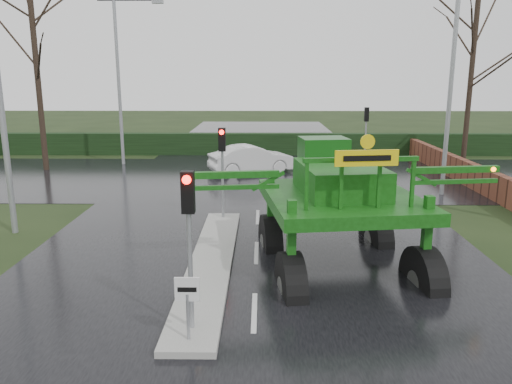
{
  "coord_description": "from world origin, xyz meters",
  "views": [
    {
      "loc": [
        0.18,
        -10.62,
        5.34
      ],
      "look_at": [
        -0.01,
        3.78,
        2.0
      ],
      "focal_mm": 35.0,
      "sensor_mm": 36.0,
      "label": 1
    }
  ],
  "objects_px": {
    "white_sedan": "(252,173)",
    "traffic_signal_far": "(366,123)",
    "crop_sprayer": "(290,198)",
    "traffic_signal_near": "(189,217)",
    "traffic_signal_mid": "(222,153)",
    "street_light_right": "(446,61)",
    "street_light_left_near": "(5,56)",
    "keep_left_sign": "(187,298)",
    "street_light_left_far": "(123,65)"
  },
  "relations": [
    {
      "from": "street_light_left_near",
      "to": "crop_sprayer",
      "type": "xyz_separation_m",
      "value": [
        9.07,
        -4.47,
        -3.63
      ]
    },
    {
      "from": "street_light_left_far",
      "to": "street_light_left_near",
      "type": "bearing_deg",
      "value": -90.0
    },
    {
      "from": "street_light_left_near",
      "to": "white_sedan",
      "type": "xyz_separation_m",
      "value": [
        7.77,
        11.18,
        -5.99
      ]
    },
    {
      "from": "traffic_signal_mid",
      "to": "street_light_left_near",
      "type": "xyz_separation_m",
      "value": [
        -6.89,
        -1.49,
        3.4
      ]
    },
    {
      "from": "crop_sprayer",
      "to": "white_sedan",
      "type": "relative_size",
      "value": 1.85
    },
    {
      "from": "white_sedan",
      "to": "traffic_signal_near",
      "type": "bearing_deg",
      "value": 154.74
    },
    {
      "from": "keep_left_sign",
      "to": "traffic_signal_far",
      "type": "distance_m",
      "value": 22.93
    },
    {
      "from": "traffic_signal_near",
      "to": "street_light_left_far",
      "type": "xyz_separation_m",
      "value": [
        -6.89,
        21.01,
        3.4
      ]
    },
    {
      "from": "traffic_signal_near",
      "to": "street_light_right",
      "type": "bearing_deg",
      "value": 53.87
    },
    {
      "from": "street_light_left_far",
      "to": "crop_sprayer",
      "type": "height_order",
      "value": "street_light_left_far"
    },
    {
      "from": "traffic_signal_far",
      "to": "street_light_right",
      "type": "distance_m",
      "value": 8.86
    },
    {
      "from": "traffic_signal_mid",
      "to": "street_light_left_far",
      "type": "distance_m",
      "value": 14.68
    },
    {
      "from": "keep_left_sign",
      "to": "street_light_left_far",
      "type": "xyz_separation_m",
      "value": [
        -6.89,
        21.5,
        4.93
      ]
    },
    {
      "from": "street_light_left_far",
      "to": "white_sedan",
      "type": "distance_m",
      "value": 10.21
    },
    {
      "from": "traffic_signal_mid",
      "to": "street_light_right",
      "type": "distance_m",
      "value": 11.05
    },
    {
      "from": "white_sedan",
      "to": "traffic_signal_mid",
      "type": "bearing_deg",
      "value": 152.32
    },
    {
      "from": "keep_left_sign",
      "to": "street_light_left_near",
      "type": "distance_m",
      "value": 11.32
    },
    {
      "from": "keep_left_sign",
      "to": "white_sedan",
      "type": "distance_m",
      "value": 18.73
    },
    {
      "from": "traffic_signal_mid",
      "to": "white_sedan",
      "type": "relative_size",
      "value": 0.74
    },
    {
      "from": "traffic_signal_far",
      "to": "street_light_right",
      "type": "bearing_deg",
      "value": 101.95
    },
    {
      "from": "crop_sprayer",
      "to": "street_light_left_near",
      "type": "bearing_deg",
      "value": 146.27
    },
    {
      "from": "traffic_signal_mid",
      "to": "traffic_signal_far",
      "type": "height_order",
      "value": "same"
    },
    {
      "from": "street_light_left_far",
      "to": "crop_sprayer",
      "type": "bearing_deg",
      "value": -63.83
    },
    {
      "from": "street_light_left_far",
      "to": "crop_sprayer",
      "type": "xyz_separation_m",
      "value": [
        9.07,
        -18.47,
        -3.63
      ]
    },
    {
      "from": "traffic_signal_near",
      "to": "traffic_signal_mid",
      "type": "height_order",
      "value": "same"
    },
    {
      "from": "street_light_left_far",
      "to": "traffic_signal_near",
      "type": "bearing_deg",
      "value": -71.83
    },
    {
      "from": "traffic_signal_far",
      "to": "white_sedan",
      "type": "height_order",
      "value": "traffic_signal_far"
    },
    {
      "from": "street_light_left_near",
      "to": "traffic_signal_far",
      "type": "bearing_deg",
      "value": 43.63
    },
    {
      "from": "traffic_signal_near",
      "to": "street_light_left_near",
      "type": "height_order",
      "value": "street_light_left_near"
    },
    {
      "from": "traffic_signal_near",
      "to": "white_sedan",
      "type": "height_order",
      "value": "traffic_signal_near"
    },
    {
      "from": "traffic_signal_mid",
      "to": "crop_sprayer",
      "type": "relative_size",
      "value": 0.4
    },
    {
      "from": "traffic_signal_far",
      "to": "street_light_left_far",
      "type": "bearing_deg",
      "value": 0.03
    },
    {
      "from": "street_light_left_near",
      "to": "crop_sprayer",
      "type": "bearing_deg",
      "value": -26.21
    },
    {
      "from": "traffic_signal_mid",
      "to": "traffic_signal_far",
      "type": "distance_m",
      "value": 14.75
    },
    {
      "from": "street_light_left_near",
      "to": "white_sedan",
      "type": "height_order",
      "value": "street_light_left_near"
    },
    {
      "from": "keep_left_sign",
      "to": "crop_sprayer",
      "type": "relative_size",
      "value": 0.15
    },
    {
      "from": "traffic_signal_mid",
      "to": "street_light_right",
      "type": "height_order",
      "value": "street_light_right"
    },
    {
      "from": "traffic_signal_mid",
      "to": "street_light_right",
      "type": "xyz_separation_m",
      "value": [
        9.49,
        4.51,
        3.4
      ]
    },
    {
      "from": "keep_left_sign",
      "to": "street_light_left_far",
      "type": "bearing_deg",
      "value": 107.78
    },
    {
      "from": "traffic_signal_mid",
      "to": "street_light_left_near",
      "type": "bearing_deg",
      "value": -167.79
    },
    {
      "from": "traffic_signal_mid",
      "to": "traffic_signal_far",
      "type": "relative_size",
      "value": 1.0
    },
    {
      "from": "traffic_signal_mid",
      "to": "street_light_left_near",
      "type": "relative_size",
      "value": 0.35
    },
    {
      "from": "traffic_signal_near",
      "to": "traffic_signal_far",
      "type": "height_order",
      "value": "same"
    },
    {
      "from": "keep_left_sign",
      "to": "traffic_signal_mid",
      "type": "xyz_separation_m",
      "value": [
        0.0,
        8.99,
        1.53
      ]
    },
    {
      "from": "traffic_signal_mid",
      "to": "street_light_left_far",
      "type": "bearing_deg",
      "value": 118.86
    },
    {
      "from": "traffic_signal_far",
      "to": "white_sedan",
      "type": "relative_size",
      "value": 0.74
    },
    {
      "from": "traffic_signal_far",
      "to": "street_light_left_near",
      "type": "bearing_deg",
      "value": 43.63
    },
    {
      "from": "traffic_signal_near",
      "to": "traffic_signal_mid",
      "type": "xyz_separation_m",
      "value": [
        0.0,
        8.5,
        0.0
      ]
    },
    {
      "from": "street_light_right",
      "to": "keep_left_sign",
      "type": "bearing_deg",
      "value": -125.12
    },
    {
      "from": "white_sedan",
      "to": "traffic_signal_far",
      "type": "bearing_deg",
      "value": -90.25
    }
  ]
}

